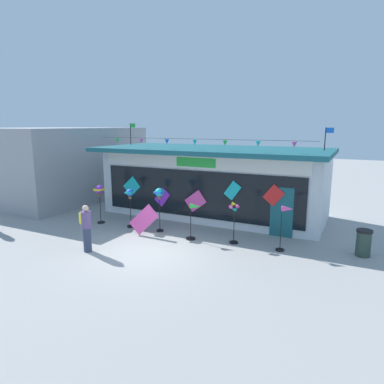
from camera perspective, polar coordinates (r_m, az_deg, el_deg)
name	(u,v)px	position (r m, az deg, el deg)	size (l,w,h in m)	color
ground_plane	(148,253)	(12.15, -7.34, -10.12)	(80.00, 80.00, 0.00)	#9E9B99
kite_shop_building	(214,181)	(16.80, 3.69, 1.89)	(10.90, 5.02, 4.50)	silver
wind_spinner_far_left	(100,193)	(15.82, -15.26, -0.17)	(0.38, 0.38, 1.75)	black
wind_spinner_left	(130,198)	(14.91, -10.34, -1.05)	(0.35, 0.35, 1.70)	black
wind_spinner_center_left	(159,196)	(14.10, -5.50, -0.72)	(0.36, 0.36, 1.85)	black
wind_spinner_center_right	(194,217)	(13.11, 0.27, -4.18)	(0.60, 0.37, 1.45)	black
wind_spinner_right	(234,218)	(12.79, 7.05, -4.39)	(0.35, 0.32, 1.61)	black
wind_spinner_far_right	(285,219)	(12.29, 15.38, -4.41)	(0.54, 0.29, 1.66)	black
person_mid_plaza	(86,227)	(12.50, -17.31, -5.64)	(0.48, 0.39, 1.68)	#333D56
trash_bin	(364,243)	(13.03, 26.84, -7.61)	(0.52, 0.52, 0.93)	#2D4238
display_kite_on_ground	(144,220)	(13.90, -8.08, -4.60)	(0.65, 0.03, 1.19)	#EA4CA3
neighbour_building	(55,162)	(22.95, -21.98, 4.64)	(7.56, 9.10, 4.24)	#99999E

